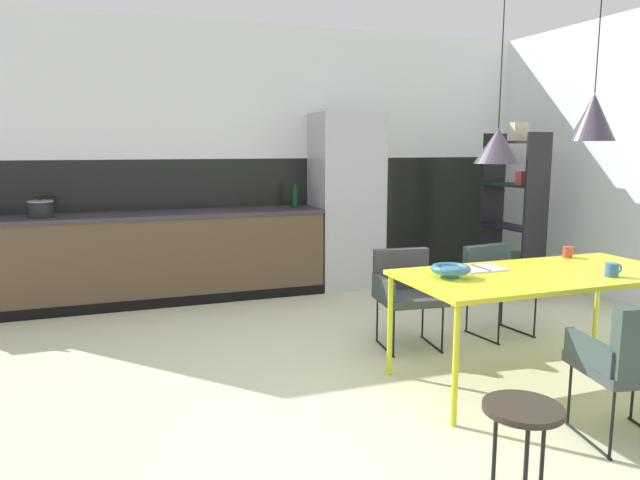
{
  "coord_description": "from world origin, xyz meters",
  "views": [
    {
      "loc": [
        -1.65,
        -3.18,
        1.59
      ],
      "look_at": [
        -0.11,
        1.03,
        0.87
      ],
      "focal_mm": 33.05,
      "sensor_mm": 36.0,
      "label": 1
    }
  ],
  "objects_px": {
    "armchair_by_stool": "(406,285)",
    "mug_glass_clear": "(612,270)",
    "cooking_pot": "(41,209)",
    "fruit_bowl": "(451,270)",
    "armchair_corner_seat": "(496,275)",
    "bottle_oil_tall": "(295,198)",
    "pendant_lamp_over_table_near": "(498,146)",
    "pendant_lamp_over_table_far": "(593,117)",
    "armchair_far_side": "(638,355)",
    "mug_short_terracotta": "(568,252)",
    "side_stool": "(523,414)",
    "dining_table": "(541,278)",
    "open_book": "(481,269)",
    "open_shelf_unit": "(514,207)",
    "refrigerator_column": "(346,201)"
  },
  "relations": [
    {
      "from": "armchair_by_stool",
      "to": "fruit_bowl",
      "type": "xyz_separation_m",
      "value": [
        -0.15,
        -0.87,
        0.31
      ]
    },
    {
      "from": "armchair_by_stool",
      "to": "dining_table",
      "type": "bearing_deg",
      "value": 124.71
    },
    {
      "from": "armchair_corner_seat",
      "to": "bottle_oil_tall",
      "type": "distance_m",
      "value": 2.44
    },
    {
      "from": "armchair_far_side",
      "to": "armchair_corner_seat",
      "type": "relative_size",
      "value": 1.07
    },
    {
      "from": "open_book",
      "to": "cooking_pot",
      "type": "distance_m",
      "value": 4.09
    },
    {
      "from": "armchair_far_side",
      "to": "mug_short_terracotta",
      "type": "distance_m",
      "value": 1.51
    },
    {
      "from": "armchair_corner_seat",
      "to": "mug_glass_clear",
      "type": "bearing_deg",
      "value": 82.2
    },
    {
      "from": "cooking_pot",
      "to": "fruit_bowl",
      "type": "bearing_deg",
      "value": -47.7
    },
    {
      "from": "mug_short_terracotta",
      "to": "bottle_oil_tall",
      "type": "xyz_separation_m",
      "value": [
        -1.33,
        2.68,
        0.24
      ]
    },
    {
      "from": "mug_glass_clear",
      "to": "side_stool",
      "type": "xyz_separation_m",
      "value": [
        -1.36,
        -0.85,
        -0.39
      ]
    },
    {
      "from": "side_stool",
      "to": "fruit_bowl",
      "type": "bearing_deg",
      "value": 73.01
    },
    {
      "from": "refrigerator_column",
      "to": "armchair_by_stool",
      "type": "distance_m",
      "value": 2.17
    },
    {
      "from": "refrigerator_column",
      "to": "fruit_bowl",
      "type": "xyz_separation_m",
      "value": [
        -0.49,
        -2.95,
        -0.18
      ]
    },
    {
      "from": "open_shelf_unit",
      "to": "pendant_lamp_over_table_far",
      "type": "height_order",
      "value": "pendant_lamp_over_table_far"
    },
    {
      "from": "refrigerator_column",
      "to": "fruit_bowl",
      "type": "height_order",
      "value": "refrigerator_column"
    },
    {
      "from": "pendant_lamp_over_table_near",
      "to": "pendant_lamp_over_table_far",
      "type": "relative_size",
      "value": 1.12
    },
    {
      "from": "side_stool",
      "to": "bottle_oil_tall",
      "type": "bearing_deg",
      "value": 86.55
    },
    {
      "from": "armchair_by_stool",
      "to": "fruit_bowl",
      "type": "bearing_deg",
      "value": 86.58
    },
    {
      "from": "armchair_corner_seat",
      "to": "fruit_bowl",
      "type": "relative_size",
      "value": 2.91
    },
    {
      "from": "cooking_pot",
      "to": "side_stool",
      "type": "height_order",
      "value": "cooking_pot"
    },
    {
      "from": "armchair_far_side",
      "to": "bottle_oil_tall",
      "type": "relative_size",
      "value": 3.07
    },
    {
      "from": "refrigerator_column",
      "to": "pendant_lamp_over_table_near",
      "type": "height_order",
      "value": "pendant_lamp_over_table_near"
    },
    {
      "from": "fruit_bowl",
      "to": "bottle_oil_tall",
      "type": "bearing_deg",
      "value": 92.16
    },
    {
      "from": "bottle_oil_tall",
      "to": "armchair_by_stool",
      "type": "bearing_deg",
      "value": -82.88
    },
    {
      "from": "bottle_oil_tall",
      "to": "side_stool",
      "type": "relative_size",
      "value": 0.59
    },
    {
      "from": "open_book",
      "to": "open_shelf_unit",
      "type": "relative_size",
      "value": 0.17
    },
    {
      "from": "armchair_far_side",
      "to": "armchair_corner_seat",
      "type": "height_order",
      "value": "armchair_far_side"
    },
    {
      "from": "open_shelf_unit",
      "to": "side_stool",
      "type": "bearing_deg",
      "value": -37.17
    },
    {
      "from": "armchair_by_stool",
      "to": "mug_glass_clear",
      "type": "distance_m",
      "value": 1.51
    },
    {
      "from": "pendant_lamp_over_table_far",
      "to": "armchair_by_stool",
      "type": "bearing_deg",
      "value": 134.55
    },
    {
      "from": "armchair_far_side",
      "to": "fruit_bowl",
      "type": "relative_size",
      "value": 3.12
    },
    {
      "from": "armchair_by_stool",
      "to": "pendant_lamp_over_table_near",
      "type": "xyz_separation_m",
      "value": [
        0.12,
        -0.93,
        1.1
      ]
    },
    {
      "from": "armchair_far_side",
      "to": "armchair_corner_seat",
      "type": "xyz_separation_m",
      "value": [
        0.51,
        1.89,
        -0.0
      ]
    },
    {
      "from": "armchair_by_stool",
      "to": "armchair_corner_seat",
      "type": "bearing_deg",
      "value": -173.29
    },
    {
      "from": "armchair_corner_seat",
      "to": "open_book",
      "type": "xyz_separation_m",
      "value": [
        -0.68,
        -0.73,
        0.25
      ]
    },
    {
      "from": "fruit_bowl",
      "to": "side_stool",
      "type": "xyz_separation_m",
      "value": [
        -0.36,
        -1.19,
        -0.4
      ]
    },
    {
      "from": "armchair_far_side",
      "to": "cooking_pot",
      "type": "height_order",
      "value": "cooking_pot"
    },
    {
      "from": "armchair_by_stool",
      "to": "mug_glass_clear",
      "type": "relative_size",
      "value": 5.98
    },
    {
      "from": "armchair_by_stool",
      "to": "cooking_pot",
      "type": "distance_m",
      "value": 3.51
    },
    {
      "from": "pendant_lamp_over_table_near",
      "to": "bottle_oil_tall",
      "type": "bearing_deg",
      "value": 97.28
    },
    {
      "from": "armchair_by_stool",
      "to": "armchair_far_side",
      "type": "relative_size",
      "value": 0.95
    },
    {
      "from": "side_stool",
      "to": "armchair_by_stool",
      "type": "bearing_deg",
      "value": 75.96
    },
    {
      "from": "dining_table",
      "to": "armchair_corner_seat",
      "type": "distance_m",
      "value": 1.04
    },
    {
      "from": "dining_table",
      "to": "cooking_pot",
      "type": "bearing_deg",
      "value": 137.86
    },
    {
      "from": "armchair_corner_seat",
      "to": "pendant_lamp_over_table_near",
      "type": "bearing_deg",
      "value": 44.32
    },
    {
      "from": "open_shelf_unit",
      "to": "armchair_far_side",
      "type": "bearing_deg",
      "value": -27.52
    },
    {
      "from": "armchair_by_stool",
      "to": "side_stool",
      "type": "bearing_deg",
      "value": 82.42
    },
    {
      "from": "open_book",
      "to": "mug_short_terracotta",
      "type": "height_order",
      "value": "mug_short_terracotta"
    },
    {
      "from": "cooking_pot",
      "to": "bottle_oil_tall",
      "type": "bearing_deg",
      "value": 1.17
    },
    {
      "from": "cooking_pot",
      "to": "pendant_lamp_over_table_near",
      "type": "bearing_deg",
      "value": -45.46
    }
  ]
}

